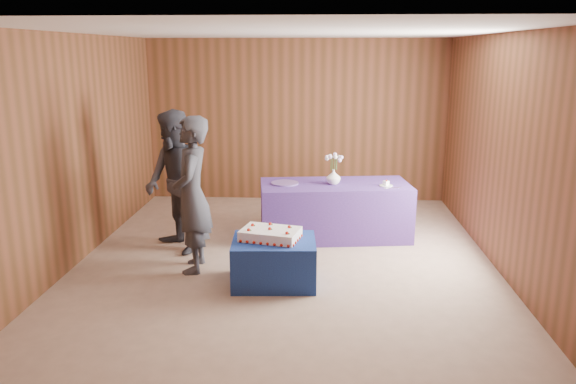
# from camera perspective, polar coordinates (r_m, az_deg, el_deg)

# --- Properties ---
(ground) EXTENTS (6.00, 6.00, 0.00)m
(ground) POSITION_cam_1_polar(r_m,az_deg,el_deg) (6.90, -0.27, -7.03)
(ground) COLOR tan
(ground) RESTS_ON ground
(room_shell) EXTENTS (5.04, 6.04, 2.72)m
(room_shell) POSITION_cam_1_polar(r_m,az_deg,el_deg) (6.47, -0.29, 8.02)
(room_shell) COLOR brown
(room_shell) RESTS_ON ground
(cake_table) EXTENTS (0.94, 0.75, 0.50)m
(cake_table) POSITION_cam_1_polar(r_m,az_deg,el_deg) (6.20, -1.43, -7.09)
(cake_table) COLOR #1B3D98
(cake_table) RESTS_ON ground
(serving_table) EXTENTS (2.09, 1.13, 0.75)m
(serving_table) POSITION_cam_1_polar(r_m,az_deg,el_deg) (7.70, 4.76, -1.86)
(serving_table) COLOR #533187
(serving_table) RESTS_ON ground
(sheet_cake) EXTENTS (0.72, 0.57, 0.15)m
(sheet_cake) POSITION_cam_1_polar(r_m,az_deg,el_deg) (6.13, -1.81, -4.29)
(sheet_cake) COLOR white
(sheet_cake) RESTS_ON cake_table
(vase) EXTENTS (0.23, 0.23, 0.20)m
(vase) POSITION_cam_1_polar(r_m,az_deg,el_deg) (7.56, 4.64, 1.54)
(vase) COLOR white
(vase) RESTS_ON serving_table
(flower_spray) EXTENTS (0.25, 0.25, 0.19)m
(flower_spray) POSITION_cam_1_polar(r_m,az_deg,el_deg) (7.51, 4.68, 3.48)
(flower_spray) COLOR #2B5D25
(flower_spray) RESTS_ON vase
(platter) EXTENTS (0.42, 0.42, 0.02)m
(platter) POSITION_cam_1_polar(r_m,az_deg,el_deg) (7.57, -0.32, 0.90)
(platter) COLOR #654993
(platter) RESTS_ON serving_table
(plate) EXTENTS (0.23, 0.23, 0.01)m
(plate) POSITION_cam_1_polar(r_m,az_deg,el_deg) (7.56, 9.92, 0.65)
(plate) COLOR white
(plate) RESTS_ON serving_table
(cake_slice) EXTENTS (0.09, 0.09, 0.08)m
(cake_slice) POSITION_cam_1_polar(r_m,az_deg,el_deg) (7.55, 9.94, 0.92)
(cake_slice) COLOR white
(cake_slice) RESTS_ON plate
(knife) EXTENTS (0.25, 0.11, 0.00)m
(knife) POSITION_cam_1_polar(r_m,az_deg,el_deg) (7.47, 10.59, 0.42)
(knife) COLOR silver
(knife) RESTS_ON serving_table
(guest_left) EXTENTS (0.50, 0.70, 1.80)m
(guest_left) POSITION_cam_1_polar(r_m,az_deg,el_deg) (6.48, -9.72, -0.30)
(guest_left) COLOR #34353D
(guest_left) RESTS_ON ground
(guest_right) EXTENTS (1.08, 1.11, 1.80)m
(guest_right) POSITION_cam_1_polar(r_m,az_deg,el_deg) (7.13, -11.35, 0.96)
(guest_right) COLOR #373742
(guest_right) RESTS_ON ground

